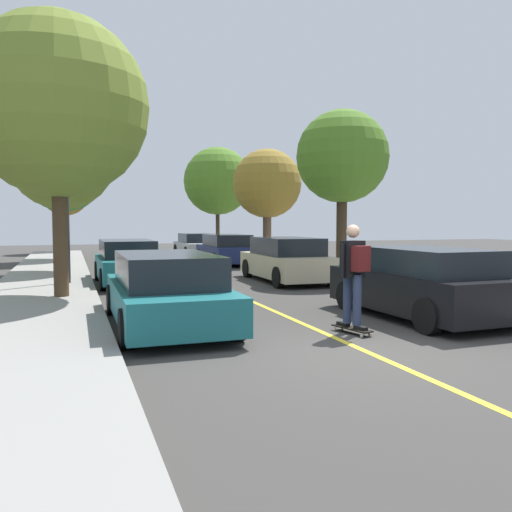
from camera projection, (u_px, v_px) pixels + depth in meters
ground at (364, 351)px, 8.02m from camera, size 80.00×80.00×0.00m
sidewalk_left at (8, 378)px, 6.37m from camera, size 2.76×56.00×0.14m
center_line at (270, 309)px, 11.78m from camera, size 0.12×39.20×0.01m
parked_car_left_nearest at (167, 290)px, 9.84m from camera, size 2.02×4.61×1.37m
parked_car_left_near at (127, 262)px, 16.54m from camera, size 1.87×4.18×1.38m
parked_car_right_nearest at (421, 283)px, 10.67m from camera, size 2.04×4.17×1.44m
parked_car_right_near at (287, 260)px, 17.25m from camera, size 2.08×4.57×1.44m
parked_car_right_far at (226, 250)px, 23.91m from camera, size 2.00×4.31×1.38m
parked_car_right_farthest at (197, 245)px, 29.47m from camera, size 1.99×4.29×1.29m
street_tree_left_nearest at (57, 107)px, 12.59m from camera, size 4.37×4.37×6.77m
street_tree_left_near at (62, 157)px, 19.16m from camera, size 3.84×3.84×6.10m
street_tree_left_far at (64, 171)px, 25.37m from camera, size 3.93×3.93×6.22m
street_tree_left_farthest at (65, 192)px, 32.35m from camera, size 2.90×2.90×5.09m
street_tree_right_nearest at (342, 157)px, 17.50m from camera, size 3.08×3.08×5.53m
street_tree_right_near at (267, 184)px, 24.19m from camera, size 3.17×3.17×5.15m
street_tree_right_far at (217, 181)px, 32.25m from camera, size 4.14×4.14×6.37m
streetlamp at (66, 170)px, 15.47m from camera, size 0.36×0.24×5.88m
skateboard at (352, 328)px, 9.25m from camera, size 0.41×0.87×0.10m
skateboarder at (354, 269)px, 9.15m from camera, size 0.58×0.70×1.81m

